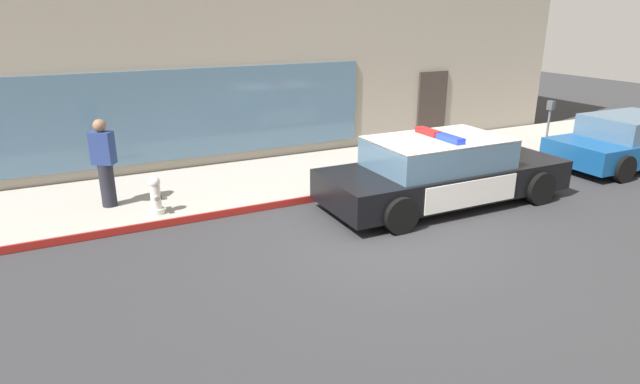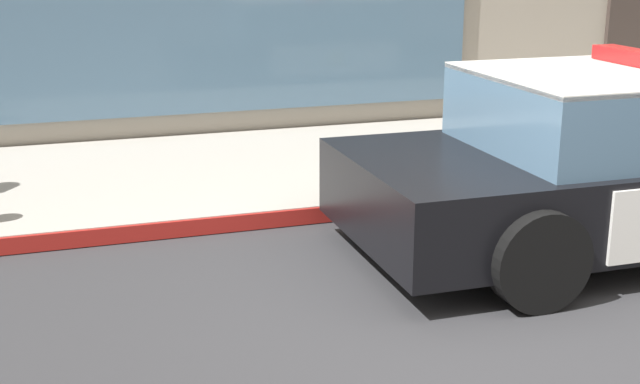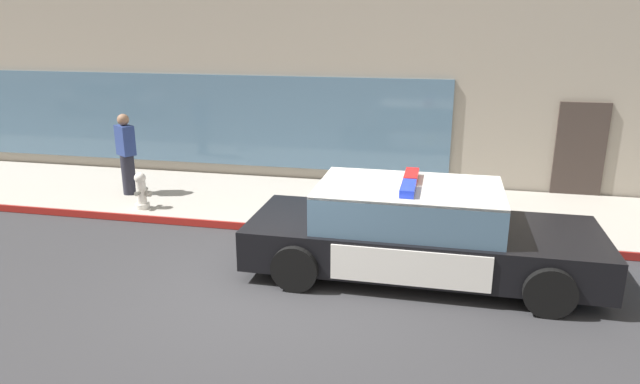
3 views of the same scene
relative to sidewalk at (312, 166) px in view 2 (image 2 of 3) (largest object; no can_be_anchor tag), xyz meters
name	(u,v)px [view 2 (image 2 of 3)]	position (x,y,z in m)	size (l,w,h in m)	color
ground	(495,322)	(0.00, -3.83, -0.07)	(48.00, 48.00, 0.00)	#303033
sidewalk	(312,166)	(0.00, 0.00, 0.00)	(48.00, 3.16, 0.15)	#A39E93
curb_red_paint	(368,210)	(0.00, -1.59, 0.00)	(28.80, 0.04, 0.14)	maroon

